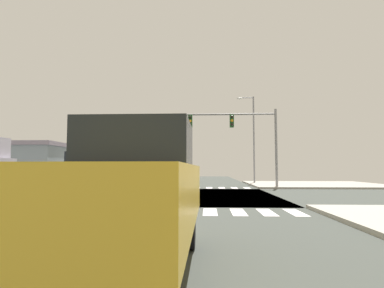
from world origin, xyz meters
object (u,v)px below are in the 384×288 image
object	(u,v)px
bank_building	(15,164)
street_lamp	(252,132)
suv_farside_1	(104,172)
box_truck_nearside_1	(156,162)
traffic_signal_mast	(237,129)
sedan_leading_1	(118,173)
pickup_trailing_1	(128,186)

from	to	relation	value
bank_building	street_lamp	bearing A→B (deg)	-0.09
suv_farside_1	street_lamp	bearing A→B (deg)	-28.14
box_truck_nearside_1	traffic_signal_mast	bearing A→B (deg)	112.97
box_truck_nearside_1	sedan_leading_1	size ratio (longest dim) A/B	1.67
box_truck_nearside_1	suv_farside_1	xyz separation A→B (m)	(3.15, -35.20, -1.17)
bank_building	box_truck_nearside_1	xyz separation A→B (m)	(11.98, 17.53, 0.51)
street_lamp	pickup_trailing_1	size ratio (longest dim) A/B	1.74
traffic_signal_mast	sedan_leading_1	size ratio (longest dim) A/B	1.82
traffic_signal_mast	pickup_trailing_1	distance (m)	21.84
traffic_signal_mast	pickup_trailing_1	world-z (taller)	traffic_signal_mast
sedan_leading_1	box_truck_nearside_1	bearing A→B (deg)	-90.00
traffic_signal_mast	box_truck_nearside_1	distance (m)	26.92
sedan_leading_1	traffic_signal_mast	bearing A→B (deg)	163.09
box_truck_nearside_1	pickup_trailing_1	distance (m)	46.54
bank_building	traffic_signal_mast	bearing A→B (deg)	-17.72
sedan_leading_1	pickup_trailing_1	distance (m)	25.46
traffic_signal_mast	pickup_trailing_1	xyz separation A→B (m)	(-3.47, -21.29, -3.39)
traffic_signal_mast	street_lamp	world-z (taller)	street_lamp
street_lamp	box_truck_nearside_1	xyz separation A→B (m)	(-12.58, 17.57, -2.67)
box_truck_nearside_1	sedan_leading_1	bearing A→B (deg)	90.00
bank_building	pickup_trailing_1	distance (m)	34.22
suv_farside_1	sedan_leading_1	bearing A→B (deg)	12.98
traffic_signal_mast	pickup_trailing_1	size ratio (longest dim) A/B	1.54
street_lamp	bank_building	bearing A→B (deg)	179.91
street_lamp	suv_farside_1	distance (m)	20.35
traffic_signal_mast	street_lamp	distance (m)	7.46
bank_building	suv_farside_1	distance (m)	23.27
bank_building	pickup_trailing_1	bearing A→B (deg)	-56.31
suv_farside_1	sedan_leading_1	size ratio (longest dim) A/B	1.07
street_lamp	pickup_trailing_1	distance (m)	29.24
traffic_signal_mast	suv_farside_1	xyz separation A→B (m)	(-7.32, -10.49, -3.29)
suv_farside_1	sedan_leading_1	distance (m)	14.03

